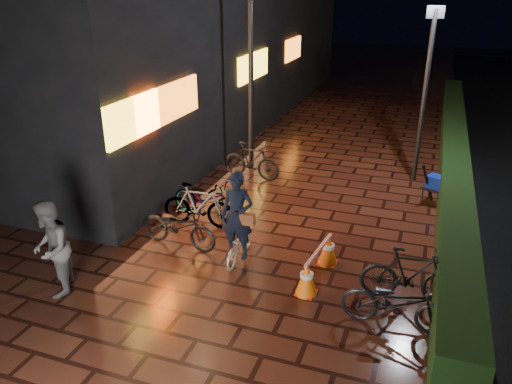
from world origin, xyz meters
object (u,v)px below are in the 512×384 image
at_px(cart_assembly, 435,183).
at_px(traffic_barrier, 318,263).
at_px(bystander_person, 51,249).
at_px(cyclist, 238,229).

bearing_deg(cart_assembly, traffic_barrier, -114.33).
relative_size(bystander_person, cart_assembly, 1.67).
relative_size(cyclist, cart_assembly, 1.79).
bearing_deg(bystander_person, cart_assembly, 105.98).
height_order(bystander_person, cart_assembly, bystander_person).
distance_m(bystander_person, cyclist, 3.49).
bearing_deg(traffic_barrier, cart_assembly, 65.67).
xyz_separation_m(cyclist, cart_assembly, (3.68, 4.32, -0.17)).
distance_m(cyclist, cart_assembly, 5.67).
bearing_deg(cyclist, bystander_person, -141.09).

